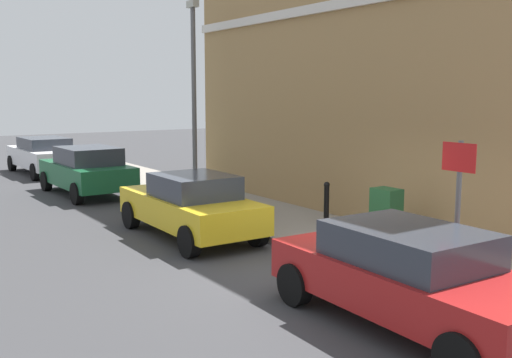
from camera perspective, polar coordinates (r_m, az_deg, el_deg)
name	(u,v)px	position (r m, az deg, el deg)	size (l,w,h in m)	color
ground	(321,276)	(10.44, 6.31, -9.32)	(80.00, 80.00, 0.00)	#38383A
sidewalk	(231,206)	(16.21, -2.46, -2.66)	(2.67, 30.00, 0.15)	gray
corner_building	(412,37)	(17.39, 14.89, 13.18)	(6.75, 11.76, 9.43)	#9E7A4C
car_red	(409,275)	(8.26, 14.61, -9.01)	(1.92, 4.16, 1.38)	maroon
car_yellow	(191,205)	(12.99, -6.36, -2.51)	(1.84, 4.13, 1.42)	gold
car_green	(87,170)	(19.10, -16.11, 0.85)	(1.98, 4.14, 1.52)	#195933
car_white	(44,155)	(24.66, -19.93, 2.24)	(1.98, 4.53, 1.45)	silver
utility_cabinet	(386,219)	(11.94, 12.51, -3.84)	(0.46, 0.61, 1.15)	#1E4C28
bollard_near_cabinet	(326,203)	(13.35, 6.87, -2.33)	(0.14, 0.14, 1.04)	black
bollard_far_kerb	(236,198)	(13.87, -1.98, -1.87)	(0.14, 0.14, 1.04)	black
street_sign	(458,192)	(9.44, 19.06, -1.23)	(0.08, 0.60, 2.30)	#59595B
lamppost	(194,89)	(17.89, -6.06, 8.73)	(0.20, 0.44, 5.72)	#59595B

